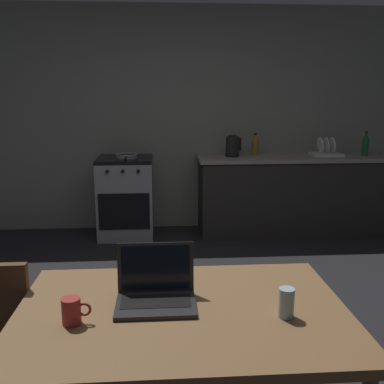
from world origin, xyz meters
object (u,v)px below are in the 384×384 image
stove_oven (126,197)px  frying_pan (127,156)px  electric_kettle (232,146)px  drinking_glass (286,303)px  laptop (156,292)px  dining_table (182,325)px  bottle (365,144)px  dish_rack (326,151)px  bottle_b (255,145)px  coffee_mug (72,311)px

stove_oven → frying_pan: frying_pan is taller
electric_kettle → frying_pan: (-1.17, -0.03, -0.09)m
drinking_glass → laptop: bearing=162.8°
dining_table → bottle: bearing=55.4°
laptop → bottle: 3.94m
dining_table → electric_kettle: bearing=77.6°
laptop → dish_rack: 3.74m
dining_table → drinking_glass: size_ratio=11.28×
laptop → bottle: bottle is taller
frying_pan → drinking_glass: frying_pan is taller
stove_oven → bottle_b: size_ratio=3.53×
bottle → frying_pan: 2.68m
stove_oven → dish_rack: (2.27, 0.00, 0.49)m
laptop → stove_oven: bearing=96.3°
electric_kettle → bottle_b: bearing=16.4°
dining_table → electric_kettle: 3.38m
dish_rack → bottle_b: 0.81m
electric_kettle → bottle_b: bottle_b is taller
bottle_b → bottle: bearing=-6.0°
frying_pan → bottle: bearing=-0.5°
frying_pan → coffee_mug: (0.04, -3.34, -0.12)m
stove_oven → frying_pan: bearing=-47.9°
dining_table → dish_rack: size_ratio=3.88×
dining_table → coffee_mug: (-0.41, -0.09, 0.12)m
frying_pan → dish_rack: dish_rack is taller
laptop → drinking_glass: (0.50, -0.15, 0.01)m
electric_kettle → dish_rack: (1.07, 0.00, -0.07)m
laptop → coffee_mug: (-0.31, -0.15, 0.00)m
stove_oven → dining_table: bearing=-81.8°
laptop → coffee_mug: 0.34m
stove_oven → electric_kettle: size_ratio=3.72×
stove_oven → laptop: size_ratio=2.79×
dining_table → laptop: bearing=149.5°
frying_pan → dish_rack: 2.25m
stove_oven → electric_kettle: (1.20, 0.00, 0.56)m
drinking_glass → bottle_b: bearing=80.1°
bottle → bottle_b: 1.24m
dish_rack → stove_oven: bearing=-179.9°
electric_kettle → dining_table: bearing=-102.4°
stove_oven → dining_table: size_ratio=0.68×
dining_table → laptop: size_ratio=4.12×
electric_kettle → bottle: (1.51, -0.05, 0.02)m
stove_oven → drinking_glass: (0.87, -3.37, 0.36)m
electric_kettle → frying_pan: bearing=-178.6°
frying_pan → drinking_glass: (0.84, -3.34, -0.11)m
dining_table → electric_kettle: size_ratio=5.50×
bottle → drinking_glass: bottle is taller
dish_rack → bottle_b: bearing=174.3°
dish_rack → bottle: bearing=-6.6°
frying_pan → drinking_glass: bearing=-75.8°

